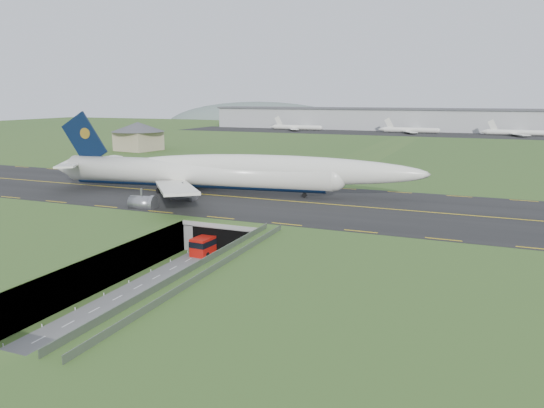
% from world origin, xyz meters
% --- Properties ---
extents(ground, '(900.00, 900.00, 0.00)m').
position_xyz_m(ground, '(0.00, 0.00, 0.00)').
color(ground, '#2A5020').
rests_on(ground, ground).
extents(airfield_deck, '(800.00, 800.00, 6.00)m').
position_xyz_m(airfield_deck, '(0.00, 0.00, 3.00)').
color(airfield_deck, gray).
rests_on(airfield_deck, ground).
extents(trench_road, '(12.00, 75.00, 0.20)m').
position_xyz_m(trench_road, '(0.00, -7.50, 0.10)').
color(trench_road, slate).
rests_on(trench_road, ground).
extents(taxiway, '(800.00, 44.00, 0.18)m').
position_xyz_m(taxiway, '(0.00, 33.00, 6.09)').
color(taxiway, black).
rests_on(taxiway, airfield_deck).
extents(tunnel_portal, '(17.00, 22.30, 6.00)m').
position_xyz_m(tunnel_portal, '(0.00, 16.71, 3.33)').
color(tunnel_portal, gray).
rests_on(tunnel_portal, ground).
extents(guideway, '(3.00, 53.00, 7.05)m').
position_xyz_m(guideway, '(11.00, -19.11, 5.32)').
color(guideway, '#A8A8A3').
rests_on(guideway, ground).
extents(jumbo_jet, '(96.27, 61.21, 20.43)m').
position_xyz_m(jumbo_jet, '(-13.94, 35.44, 11.50)').
color(jumbo_jet, white).
rests_on(jumbo_jet, ground).
extents(shuttle_tram, '(3.87, 8.78, 3.47)m').
position_xyz_m(shuttle_tram, '(-2.43, 7.89, 1.89)').
color(shuttle_tram, '#BA130C').
rests_on(shuttle_tram, ground).
extents(service_building, '(26.52, 26.52, 12.55)m').
position_xyz_m(service_building, '(-97.57, 115.60, 13.43)').
color(service_building, tan).
rests_on(service_building, ground).
extents(cargo_terminal, '(320.00, 67.00, 15.60)m').
position_xyz_m(cargo_terminal, '(-0.08, 299.41, 13.96)').
color(cargo_terminal, '#B2B2B2').
rests_on(cargo_terminal, ground).
extents(distant_hills, '(700.00, 91.00, 60.00)m').
position_xyz_m(distant_hills, '(64.38, 430.00, -4.00)').
color(distant_hills, slate).
rests_on(distant_hills, ground).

